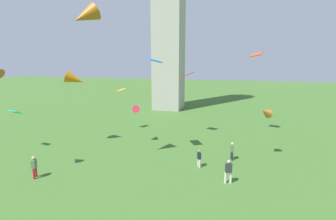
# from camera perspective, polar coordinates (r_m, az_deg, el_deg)

# --- Properties ---
(person_0) EXTENTS (0.35, 0.50, 1.66)m
(person_0) POSITION_cam_1_polar(r_m,az_deg,el_deg) (23.93, 14.55, -8.92)
(person_0) COLOR #1E2333
(person_0) RESTS_ON ground_plane
(person_1) EXTENTS (0.55, 0.41, 1.84)m
(person_1) POSITION_cam_1_polar(r_m,az_deg,el_deg) (19.51, 13.77, -13.32)
(person_1) COLOR silver
(person_1) RESTS_ON ground_plane
(person_2) EXTENTS (0.40, 0.47, 1.56)m
(person_2) POSITION_cam_1_polar(r_m,az_deg,el_deg) (21.86, 7.18, -10.78)
(person_2) COLOR silver
(person_2) RESTS_ON ground_plane
(person_3) EXTENTS (0.42, 0.53, 1.79)m
(person_3) POSITION_cam_1_polar(r_m,az_deg,el_deg) (22.35, -28.47, -11.24)
(person_3) COLOR red
(person_3) RESTS_ON ground_plane
(kite_flying_0) EXTENTS (1.52, 1.47, 0.66)m
(kite_flying_0) POSITION_cam_1_polar(r_m,az_deg,el_deg) (29.41, 4.76, 8.20)
(kite_flying_0) COLOR red
(kite_flying_1) EXTENTS (1.84, 2.01, 0.49)m
(kite_flying_1) POSITION_cam_1_polar(r_m,az_deg,el_deg) (22.78, -3.14, 11.35)
(kite_flying_1) COLOR blue
(kite_flying_2) EXTENTS (1.02, 1.37, 0.95)m
(kite_flying_2) POSITION_cam_1_polar(r_m,az_deg,el_deg) (27.38, -7.11, 0.38)
(kite_flying_2) COLOR #DE2D4D
(kite_flying_4) EXTENTS (1.20, 1.36, 0.35)m
(kite_flying_4) POSITION_cam_1_polar(r_m,az_deg,el_deg) (32.25, -10.66, 4.57)
(kite_flying_4) COLOR gold
(kite_flying_5) EXTENTS (2.41, 1.95, 1.80)m
(kite_flying_5) POSITION_cam_1_polar(r_m,az_deg,el_deg) (27.54, -20.63, 6.63)
(kite_flying_5) COLOR #C96E0D
(kite_flying_6) EXTENTS (2.41, 2.61, 2.04)m
(kite_flying_6) POSITION_cam_1_polar(r_m,az_deg,el_deg) (20.98, -18.54, 19.88)
(kite_flying_6) COLOR #B45F15
(kite_flying_7) EXTENTS (1.49, 1.60, 1.22)m
(kite_flying_7) POSITION_cam_1_polar(r_m,az_deg,el_deg) (24.29, 21.59, -0.47)
(kite_flying_7) COLOR #BC6B2A
(kite_flying_9) EXTENTS (1.28, 0.92, 0.44)m
(kite_flying_9) POSITION_cam_1_polar(r_m,az_deg,el_deg) (29.36, -31.79, -0.41)
(kite_flying_9) COLOR #0BEDB5
(kite_flying_10) EXTENTS (1.59, 1.47, 0.68)m
(kite_flying_10) POSITION_cam_1_polar(r_m,az_deg,el_deg) (31.34, 19.71, 11.96)
(kite_flying_10) COLOR #BC401D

